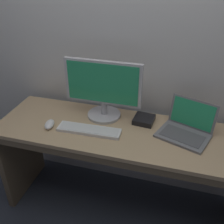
% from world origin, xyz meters
% --- Properties ---
extents(ground_plane, '(14.00, 14.00, 0.00)m').
position_xyz_m(ground_plane, '(0.00, 0.00, 0.00)').
color(ground_plane, '#2D333D').
extents(back_wall, '(4.59, 0.04, 2.64)m').
position_xyz_m(back_wall, '(0.00, 0.37, 1.32)').
color(back_wall, silver).
rests_on(back_wall, ground).
extents(desk, '(1.82, 0.58, 0.78)m').
position_xyz_m(desk, '(0.00, -0.01, 0.56)').
color(desk, tan).
rests_on(desk, ground).
extents(laptop_space_gray, '(0.40, 0.37, 0.22)m').
position_xyz_m(laptop_space_gray, '(0.43, 0.07, 0.82)').
color(laptop_space_gray, slate).
rests_on(laptop_space_gray, desk).
extents(external_monitor, '(0.56, 0.25, 0.45)m').
position_xyz_m(external_monitor, '(-0.18, 0.14, 1.02)').
color(external_monitor, '#B7B7BC').
rests_on(external_monitor, desk).
extents(wired_keyboard, '(0.45, 0.13, 0.03)m').
position_xyz_m(wired_keyboard, '(-0.22, -0.08, 0.80)').
color(wired_keyboard, white).
rests_on(wired_keyboard, desk).
extents(computer_mouse, '(0.09, 0.13, 0.04)m').
position_xyz_m(computer_mouse, '(-0.51, -0.10, 0.81)').
color(computer_mouse, white).
rests_on(computer_mouse, desk).
extents(external_drive_box, '(0.16, 0.16, 0.04)m').
position_xyz_m(external_drive_box, '(0.13, 0.15, 0.80)').
color(external_drive_box, black).
rests_on(external_drive_box, desk).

